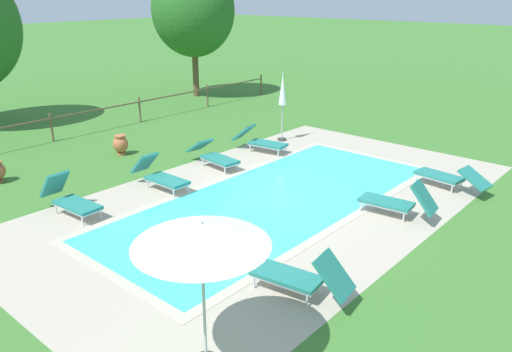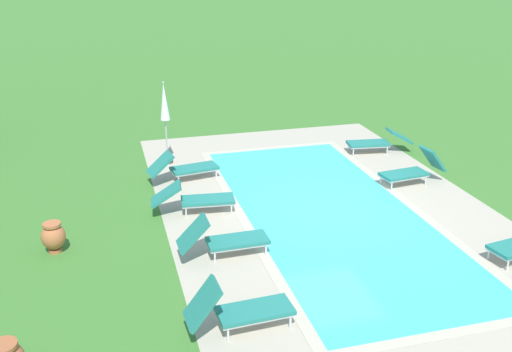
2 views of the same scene
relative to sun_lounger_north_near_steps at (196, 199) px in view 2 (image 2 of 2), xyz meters
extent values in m
plane|color=#3D752D|center=(-0.86, -3.16, -0.36)|extent=(160.00, 160.00, 0.00)
cube|color=#B2A893|center=(-0.86, -3.16, -0.36)|extent=(13.92, 8.03, 0.01)
cube|color=#42CCD6|center=(-0.86, -3.16, -0.36)|extent=(9.94, 4.05, 0.01)
cube|color=#C0B59F|center=(-0.86, -1.01, -0.36)|extent=(10.42, 0.24, 0.01)
cube|color=#C0B59F|center=(-0.86, -5.31, -0.36)|extent=(10.42, 0.24, 0.01)
cube|color=#C0B59F|center=(4.23, -3.16, -0.36)|extent=(0.24, 4.05, 0.01)
cube|color=#C0B59F|center=(-5.95, -3.16, -0.36)|extent=(0.24, 4.05, 0.01)
cube|color=#237A70|center=(-0.03, -0.29, -0.05)|extent=(0.73, 1.36, 0.07)
cube|color=#237A70|center=(0.08, 0.71, 0.17)|extent=(0.68, 0.81, 0.51)
cube|color=silver|center=(-0.03, -0.29, -0.10)|extent=(0.70, 1.33, 0.04)
cylinder|color=silver|center=(0.16, -0.87, -0.22)|extent=(0.04, 0.04, 0.28)
cylinder|color=silver|center=(-0.34, -0.81, -0.22)|extent=(0.04, 0.04, 0.28)
cylinder|color=silver|center=(0.28, 0.23, -0.22)|extent=(0.04, 0.04, 0.28)
cylinder|color=silver|center=(-0.23, 0.28, -0.22)|extent=(0.04, 0.04, 0.28)
cylinder|color=silver|center=(-4.44, -5.57, -0.22)|extent=(0.04, 0.04, 0.28)
cylinder|color=silver|center=(-3.93, -5.50, -0.22)|extent=(0.04, 0.04, 0.28)
cube|color=#237A70|center=(-2.30, -0.49, -0.05)|extent=(0.62, 1.31, 0.07)
cube|color=#237A70|center=(-2.32, 0.45, 0.25)|extent=(0.61, 0.65, 0.64)
cube|color=silver|center=(-2.30, -0.49, -0.10)|extent=(0.59, 1.28, 0.04)
cylinder|color=silver|center=(-2.04, -1.04, -0.22)|extent=(0.04, 0.04, 0.28)
cylinder|color=silver|center=(-2.55, -1.05, -0.22)|extent=(0.04, 0.04, 0.28)
cylinder|color=silver|center=(-2.06, 0.06, -0.22)|extent=(0.04, 0.04, 0.28)
cylinder|color=silver|center=(-2.57, 0.05, -0.22)|extent=(0.04, 0.04, 0.28)
cube|color=#237A70|center=(2.99, -6.04, -0.05)|extent=(0.76, 1.36, 0.07)
cube|color=#237A70|center=(2.86, -7.06, 0.15)|extent=(0.69, 0.84, 0.45)
cube|color=silver|center=(2.99, -6.04, -0.10)|extent=(0.72, 1.33, 0.04)
cylinder|color=silver|center=(2.81, -5.46, -0.22)|extent=(0.04, 0.04, 0.28)
cylinder|color=silver|center=(3.31, -5.53, -0.22)|extent=(0.04, 0.04, 0.28)
cylinder|color=silver|center=(2.67, -6.56, -0.22)|extent=(0.04, 0.04, 0.28)
cylinder|color=silver|center=(3.18, -6.62, -0.22)|extent=(0.04, 0.04, 0.28)
cube|color=#237A70|center=(2.24, -0.35, -0.05)|extent=(0.81, 1.38, 0.07)
cube|color=#237A70|center=(2.08, 0.62, 0.22)|extent=(0.71, 0.78, 0.59)
cube|color=silver|center=(2.24, -0.35, -0.10)|extent=(0.77, 1.35, 0.04)
cylinder|color=silver|center=(2.58, -0.85, -0.22)|extent=(0.04, 0.04, 0.28)
cylinder|color=silver|center=(2.08, -0.93, -0.22)|extent=(0.04, 0.04, 0.28)
cylinder|color=silver|center=(2.40, 0.24, -0.22)|extent=(0.04, 0.04, 0.28)
cylinder|color=silver|center=(1.90, 0.16, -0.22)|extent=(0.04, 0.04, 0.28)
cube|color=#237A70|center=(-4.86, -0.18, -0.05)|extent=(0.67, 1.33, 0.07)
cube|color=#237A70|center=(-4.91, 0.73, 0.28)|extent=(0.63, 0.61, 0.70)
cube|color=silver|center=(-4.86, -0.18, -0.10)|extent=(0.64, 1.30, 0.04)
cylinder|color=silver|center=(-4.57, -0.72, -0.22)|extent=(0.04, 0.04, 0.28)
cylinder|color=silver|center=(-5.08, -0.75, -0.22)|extent=(0.04, 0.04, 0.28)
cylinder|color=silver|center=(-4.63, 0.38, -0.22)|extent=(0.04, 0.04, 0.28)
cylinder|color=silver|center=(-5.14, 0.36, -0.22)|extent=(0.04, 0.04, 0.28)
cube|color=#237A70|center=(0.27, -5.81, -0.05)|extent=(0.74, 1.36, 0.07)
cube|color=#237A70|center=(0.37, -6.72, 0.28)|extent=(0.66, 0.65, 0.70)
cube|color=silver|center=(0.27, -5.81, -0.10)|extent=(0.71, 1.33, 0.04)
cylinder|color=silver|center=(-0.05, -5.29, -0.22)|extent=(0.04, 0.04, 0.28)
cylinder|color=silver|center=(0.46, -5.23, -0.22)|extent=(0.04, 0.04, 0.28)
cylinder|color=silver|center=(0.08, -6.39, -0.22)|extent=(0.04, 0.04, 0.28)
cylinder|color=silver|center=(0.58, -6.33, -0.22)|extent=(0.04, 0.04, 0.28)
cylinder|color=#383838|center=(3.75, 0.23, -0.32)|extent=(0.32, 0.32, 0.08)
cylinder|color=#B2B5B7|center=(3.75, 0.23, 0.31)|extent=(0.04, 0.04, 1.35)
cone|color=white|center=(3.75, 0.23, 1.53)|extent=(0.28, 0.28, 1.09)
sphere|color=white|center=(3.75, 0.23, 2.10)|extent=(0.05, 0.05, 0.05)
cylinder|color=#B7663D|center=(-1.19, 3.26, -0.32)|extent=(0.28, 0.28, 0.08)
ellipsoid|color=#B7663D|center=(-1.19, 3.26, 0.00)|extent=(0.51, 0.51, 0.57)
cylinder|color=#B7663D|center=(-1.19, 3.26, 0.29)|extent=(0.38, 0.38, 0.06)
cylinder|color=#A85B38|center=(-5.13, 3.76, 0.23)|extent=(0.42, 0.42, 0.06)
camera|label=1|loc=(-10.61, -10.99, 4.88)|focal=35.66mm
camera|label=2|loc=(-12.91, 2.01, 5.69)|focal=40.65mm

